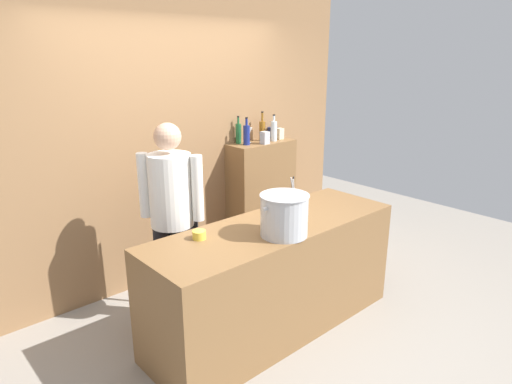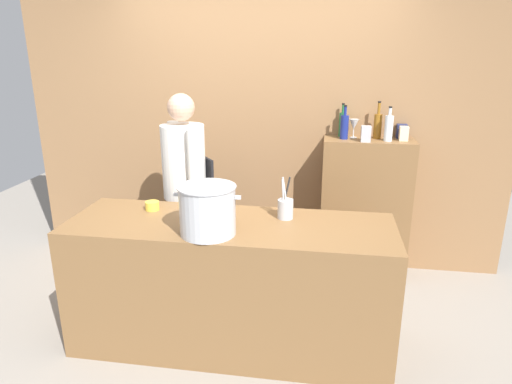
{
  "view_description": "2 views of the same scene",
  "coord_description": "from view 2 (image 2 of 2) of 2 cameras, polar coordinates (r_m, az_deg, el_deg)",
  "views": [
    {
      "loc": [
        -2.25,
        -2.29,
        2.16
      ],
      "look_at": [
        0.16,
        0.39,
        1.04
      ],
      "focal_mm": 31.51,
      "sensor_mm": 36.0,
      "label": 1
    },
    {
      "loc": [
        0.6,
        -2.68,
        1.99
      ],
      "look_at": [
        0.11,
        0.42,
        0.98
      ],
      "focal_mm": 31.81,
      "sensor_mm": 36.0,
      "label": 2
    }
  ],
  "objects": [
    {
      "name": "wine_bottle_green",
      "position": [
        4.03,
        10.8,
        8.42
      ],
      "size": [
        0.06,
        0.06,
        0.29
      ],
      "color": "#1E592D",
      "rests_on": "bar_cabinet"
    },
    {
      "name": "wine_bottle_amber",
      "position": [
        4.0,
        15.05,
        8.1
      ],
      "size": [
        0.07,
        0.07,
        0.31
      ],
      "color": "#8C5919",
      "rests_on": "bar_cabinet"
    },
    {
      "name": "ground_plane",
      "position": [
        3.4,
        -3.04,
        -18.16
      ],
      "size": [
        8.0,
        8.0,
        0.0
      ],
      "primitive_type": "plane",
      "color": "gray"
    },
    {
      "name": "wine_glass_wide",
      "position": [
        3.99,
        12.21,
        8.25
      ],
      "size": [
        0.08,
        0.08,
        0.16
      ],
      "color": "silver",
      "rests_on": "bar_cabinet"
    },
    {
      "name": "utensil_crock",
      "position": [
        3.02,
        3.71,
        -2.02
      ],
      "size": [
        0.1,
        0.1,
        0.28
      ],
      "color": "#B7BABF",
      "rests_on": "prep_counter"
    },
    {
      "name": "brick_back_panel",
      "position": [
        4.16,
        0.67,
        10.99
      ],
      "size": [
        4.4,
        0.1,
        3.0
      ],
      "primitive_type": "cube",
      "color": "olive",
      "rests_on": "ground_plane"
    },
    {
      "name": "bar_cabinet",
      "position": [
        4.12,
        13.46,
        -2.1
      ],
      "size": [
        0.76,
        0.32,
        1.25
      ],
      "primitive_type": "cube",
      "color": "brown",
      "rests_on": "ground_plane"
    },
    {
      "name": "butter_jar",
      "position": [
        3.26,
        -12.91,
        -1.69
      ],
      "size": [
        0.1,
        0.1,
        0.06
      ],
      "primitive_type": "cylinder",
      "color": "yellow",
      "rests_on": "prep_counter"
    },
    {
      "name": "stockpot_large",
      "position": [
        2.75,
        -6.12,
        -2.27
      ],
      "size": [
        0.41,
        0.35,
        0.3
      ],
      "color": "#B7BABF",
      "rests_on": "prep_counter"
    },
    {
      "name": "spice_tin_cream",
      "position": [
        3.98,
        18.08,
        7.01
      ],
      "size": [
        0.07,
        0.07,
        0.12
      ],
      "primitive_type": "cube",
      "color": "beige",
      "rests_on": "bar_cabinet"
    },
    {
      "name": "chef",
      "position": [
        3.66,
        -8.89,
        1.28
      ],
      "size": [
        0.42,
        0.45,
        1.66
      ],
      "rotation": [
        0.0,
        0.0,
        2.22
      ],
      "color": "black",
      "rests_on": "ground_plane"
    },
    {
      "name": "spice_tin_silver",
      "position": [
        3.85,
        13.65,
        7.11
      ],
      "size": [
        0.08,
        0.08,
        0.13
      ],
      "primitive_type": "cube",
      "color": "#B2B2B7",
      "rests_on": "bar_cabinet"
    },
    {
      "name": "wine_bottle_cobalt",
      "position": [
        3.92,
        11.06,
        8.11
      ],
      "size": [
        0.07,
        0.07,
        0.28
      ],
      "color": "navy",
      "rests_on": "bar_cabinet"
    },
    {
      "name": "spice_tin_navy",
      "position": [
        4.09,
        17.85,
        7.28
      ],
      "size": [
        0.09,
        0.09,
        0.12
      ],
      "primitive_type": "cube",
      "color": "navy",
      "rests_on": "bar_cabinet"
    },
    {
      "name": "prep_counter",
      "position": [
        3.15,
        -3.18,
        -11.52
      ],
      "size": [
        2.14,
        0.7,
        0.9
      ],
      "primitive_type": "cube",
      "color": "brown",
      "rests_on": "ground_plane"
    },
    {
      "name": "wine_bottle_clear",
      "position": [
        3.92,
        16.35,
        7.77
      ],
      "size": [
        0.07,
        0.07,
        0.28
      ],
      "color": "silver",
      "rests_on": "bar_cabinet"
    }
  ]
}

